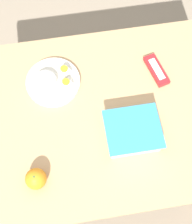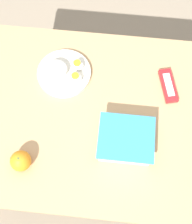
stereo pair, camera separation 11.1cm
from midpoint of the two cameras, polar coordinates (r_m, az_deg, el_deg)
name	(u,v)px [view 2 (the right image)]	position (r m, az deg, el deg)	size (l,w,h in m)	color
ground_plane	(93,160)	(1.82, 1.28, -9.06)	(10.00, 10.00, 0.00)	gray
table	(92,124)	(1.24, 1.87, -2.54)	(1.18, 0.72, 0.72)	tan
food_container	(125,140)	(1.08, 8.34, -5.54)	(0.19, 0.16, 0.07)	white
orange_fruit	(21,161)	(1.07, -10.73, -9.15)	(0.07, 0.07, 0.07)	orange
rice_plate	(64,72)	(1.20, -3.32, 7.01)	(0.21, 0.21, 0.06)	silver
candy_bar	(168,86)	(1.22, 15.62, 4.34)	(0.08, 0.14, 0.02)	red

